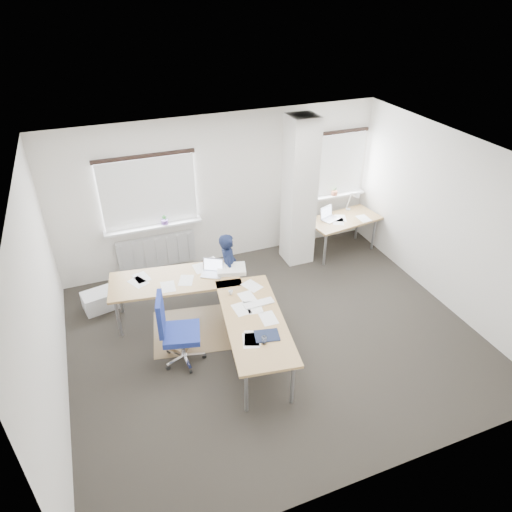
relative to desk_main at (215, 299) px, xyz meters
name	(u,v)px	position (x,y,z in m)	size (l,w,h in m)	color
ground	(274,337)	(0.80, -0.37, -0.69)	(6.00, 6.00, 0.00)	#282320
room_shell	(276,221)	(0.98, 0.09, 1.05)	(6.04, 5.04, 2.82)	silver
floor_mat	(196,329)	(-0.28, 0.23, -0.69)	(1.31, 1.11, 0.01)	olive
white_crate	(100,301)	(-1.62, 1.33, -0.54)	(0.52, 0.36, 0.31)	white
desk_main	(215,299)	(0.00, 0.00, 0.00)	(2.40, 2.93, 0.96)	olive
desk_side	(343,220)	(3.05, 1.51, -0.01)	(1.48, 0.89, 1.22)	olive
task_chair	(180,344)	(-0.65, -0.34, -0.37)	(0.64, 0.62, 1.15)	navy
person	(229,269)	(0.45, 0.73, -0.04)	(0.47, 0.31, 1.30)	black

